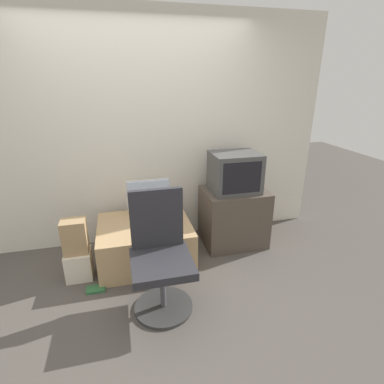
% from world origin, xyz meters
% --- Properties ---
extents(ground_plane, '(12.00, 12.00, 0.00)m').
position_xyz_m(ground_plane, '(0.00, 0.00, 0.00)').
color(ground_plane, '#4C4742').
extents(wall_back, '(4.40, 0.05, 2.60)m').
position_xyz_m(wall_back, '(0.00, 1.32, 1.30)').
color(wall_back, silver).
rests_on(wall_back, ground_plane).
extents(desk, '(0.97, 0.81, 0.44)m').
position_xyz_m(desk, '(-0.05, 0.78, 0.22)').
color(desk, tan).
rests_on(desk, ground_plane).
extents(side_stand, '(0.72, 0.57, 0.68)m').
position_xyz_m(side_stand, '(1.02, 0.91, 0.34)').
color(side_stand, '#4C4238').
rests_on(side_stand, ground_plane).
extents(main_monitor, '(0.48, 0.18, 0.42)m').
position_xyz_m(main_monitor, '(0.03, 0.98, 0.66)').
color(main_monitor, silver).
rests_on(main_monitor, desk).
extents(keyboard, '(0.35, 0.13, 0.01)m').
position_xyz_m(keyboard, '(0.05, 0.68, 0.44)').
color(keyboard, silver).
rests_on(keyboard, desk).
extents(mouse, '(0.06, 0.04, 0.03)m').
position_xyz_m(mouse, '(0.29, 0.68, 0.45)').
color(mouse, '#4C4C51').
rests_on(mouse, desk).
extents(crt_tv, '(0.53, 0.44, 0.44)m').
position_xyz_m(crt_tv, '(1.00, 0.90, 0.90)').
color(crt_tv, '#474747').
rests_on(crt_tv, side_stand).
extents(office_chair, '(0.51, 0.51, 1.03)m').
position_xyz_m(office_chair, '(0.02, 0.05, 0.46)').
color(office_chair, '#333333').
rests_on(office_chair, ground_plane).
extents(cardboard_box_lower, '(0.25, 0.24, 0.29)m').
position_xyz_m(cardboard_box_lower, '(-0.73, 0.63, 0.14)').
color(cardboard_box_lower, beige).
rests_on(cardboard_box_lower, ground_plane).
extents(cardboard_box_upper, '(0.23, 0.18, 0.34)m').
position_xyz_m(cardboard_box_upper, '(-0.73, 0.63, 0.46)').
color(cardboard_box_upper, '#A3845B').
rests_on(cardboard_box_upper, cardboard_box_lower).
extents(book, '(0.17, 0.11, 0.02)m').
position_xyz_m(book, '(-0.57, 0.37, 0.01)').
color(book, '#2D6638').
rests_on(book, ground_plane).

